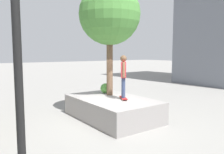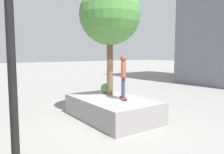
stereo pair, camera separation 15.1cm
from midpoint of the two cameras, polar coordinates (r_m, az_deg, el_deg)
name	(u,v)px [view 2 (the right image)]	position (r m, az deg, el deg)	size (l,w,h in m)	color
ground_plane	(113,122)	(9.37, 0.75, -11.27)	(120.00, 120.00, 0.00)	gray
planter_ledge	(112,108)	(9.75, 0.45, -7.87)	(4.03, 2.51, 0.88)	gray
plaza_tree	(110,15)	(10.33, -0.10, 15.37)	(2.71, 2.71, 4.95)	brown
boxwood_shrub	(106,88)	(10.75, -1.16, -2.86)	(0.47, 0.47, 0.47)	#4C8C3D
skateboard	(123,98)	(9.43, 3.29, -5.26)	(0.81, 0.55, 0.07)	#A51E1E
skateboarder	(123,73)	(9.28, 3.33, 0.94)	(0.50, 0.43, 1.74)	navy
traffic_light_median	(9,9)	(3.57, -23.35, 15.42)	(0.34, 0.28, 5.04)	black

